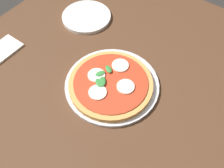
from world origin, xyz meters
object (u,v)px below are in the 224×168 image
object	(u,v)px
pizza	(111,84)
plate_white	(86,17)
dining_table	(101,107)
napkin	(3,50)
serving_tray	(112,85)

from	to	relation	value
pizza	plate_white	size ratio (longest dim) A/B	1.38
dining_table	plate_white	xyz separation A→B (m)	(0.27, 0.28, 0.09)
plate_white	napkin	world-z (taller)	plate_white
napkin	dining_table	bearing A→B (deg)	-82.01
dining_table	serving_tray	distance (m)	0.10
pizza	plate_white	distance (m)	0.37
pizza	napkin	xyz separation A→B (m)	(-0.10, 0.42, -0.02)
dining_table	serving_tray	size ratio (longest dim) A/B	4.22
serving_tray	plate_white	xyz separation A→B (m)	(0.22, 0.29, 0.00)
dining_table	plate_white	world-z (taller)	plate_white
serving_tray	napkin	bearing A→B (deg)	104.50
plate_white	napkin	xyz separation A→B (m)	(-0.32, 0.14, -0.00)
napkin	serving_tray	bearing A→B (deg)	-75.50
dining_table	napkin	world-z (taller)	napkin
dining_table	plate_white	distance (m)	0.39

